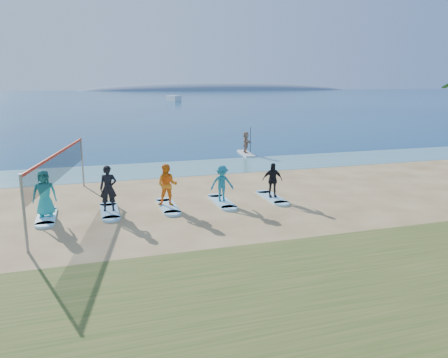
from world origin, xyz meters
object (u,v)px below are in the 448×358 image
object	(u,v)px
paddleboarder	(246,142)
student_1	(108,188)
surfboard_0	(46,217)
surfboard_1	(110,211)
student_3	(222,183)
boat_offshore_b	(174,101)
student_0	(44,193)
paddleboard	(246,153)
student_4	(272,180)
surfboard_4	(272,198)
surfboard_2	(168,206)
student_2	(167,185)
surfboard_3	(222,202)
volleyball_net	(59,166)

from	to	relation	value
paddleboarder	student_1	world-z (taller)	student_1
paddleboarder	surfboard_0	distance (m)	17.87
surfboard_1	student_3	world-z (taller)	student_3
boat_offshore_b	student_0	bearing A→B (deg)	-116.18
paddleboard	student_4	size ratio (longest dim) A/B	1.91
student_1	student_4	bearing A→B (deg)	6.80
surfboard_4	surfboard_2	bearing A→B (deg)	180.00
surfboard_1	student_1	xyz separation A→B (m)	(0.00, 0.00, 0.97)
paddleboarder	student_0	bearing A→B (deg)	138.00
student_0	student_4	xyz separation A→B (m)	(9.63, 0.00, -0.13)
paddleboard	student_2	xyz separation A→B (m)	(-8.14, -12.28, 0.92)
student_0	student_1	bearing A→B (deg)	1.08
surfboard_0	surfboard_2	distance (m)	4.81
surfboard_4	surfboard_3	bearing A→B (deg)	180.00
surfboard_3	volleyball_net	bearing A→B (deg)	173.04
student_4	student_0	bearing A→B (deg)	-168.59
student_0	surfboard_3	world-z (taller)	student_0
volleyball_net	student_4	size ratio (longest dim) A/B	5.70
surfboard_1	paddleboarder	bearing A→B (deg)	49.36
student_1	surfboard_2	world-z (taller)	student_1
student_1	student_3	world-z (taller)	student_1
student_0	student_4	world-z (taller)	student_0
student_2	student_3	world-z (taller)	student_2
volleyball_net	surfboard_4	xyz separation A→B (m)	(9.06, -0.81, -1.86)
volleyball_net	paddleboard	size ratio (longest dim) A/B	2.97
volleyball_net	student_2	distance (m)	4.42
student_2	student_4	size ratio (longest dim) A/B	1.14
student_0	surfboard_3	xyz separation A→B (m)	(7.22, 0.00, -0.96)
student_3	student_4	distance (m)	2.41
student_2	paddleboard	bearing A→B (deg)	75.58
student_4	paddleboarder	bearing A→B (deg)	86.27
volleyball_net	surfboard_4	world-z (taller)	volleyball_net
paddleboarder	boat_offshore_b	xyz separation A→B (m)	(14.00, 97.44, -0.90)
volleyball_net	student_3	xyz separation A→B (m)	(6.65, -0.81, -1.02)
student_3	student_4	bearing A→B (deg)	5.55
volleyball_net	surfboard_3	distance (m)	6.95
paddleboarder	surfboard_3	distance (m)	13.58
surfboard_0	student_0	distance (m)	0.96
paddleboard	surfboard_2	world-z (taller)	paddleboard
surfboard_0	student_3	world-z (taller)	student_3
paddleboard	student_3	bearing A→B (deg)	-107.76
paddleboard	student_3	size ratio (longest dim) A/B	1.89
surfboard_0	student_0	world-z (taller)	student_0
volleyball_net	student_0	xyz separation A→B (m)	(-0.57, -0.81, -0.90)
surfboard_1	student_1	distance (m)	0.97
surfboard_4	student_4	distance (m)	0.83
surfboard_2	student_2	world-z (taller)	student_2
surfboard_1	surfboard_4	size ratio (longest dim) A/B	1.00
boat_offshore_b	student_4	xyz separation A→B (m)	(-17.33, -109.73, 0.87)
volleyball_net	paddleboard	xyz separation A→B (m)	(12.38, 11.47, -1.84)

